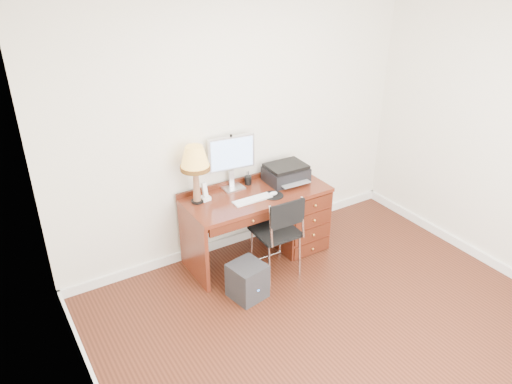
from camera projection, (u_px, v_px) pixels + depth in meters
ground at (340, 332)px, 4.34m from camera, size 4.00×4.00×0.00m
room_shell at (298, 289)px, 4.80m from camera, size 4.00×4.00×4.00m
desk at (282, 214)px, 5.37m from camera, size 1.50×0.67×0.75m
monitor at (231, 156)px, 5.01m from camera, size 0.49×0.18×0.56m
keyboard at (253, 200)px, 4.92m from camera, size 0.41×0.12×0.02m
mouse_pad at (273, 195)px, 5.00m from camera, size 0.21×0.21×0.04m
printer at (286, 173)px, 5.27m from camera, size 0.44×0.34×0.19m
leg_lamp at (195, 162)px, 4.69m from camera, size 0.29×0.29×0.59m
phone at (205, 195)px, 4.90m from camera, size 0.10×0.10×0.19m
pen_cup at (248, 180)px, 5.22m from camera, size 0.07×0.07×0.09m
chair at (280, 229)px, 4.86m from camera, size 0.43×0.43×0.89m
equipment_box at (247, 281)px, 4.70m from camera, size 0.36×0.36×0.36m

